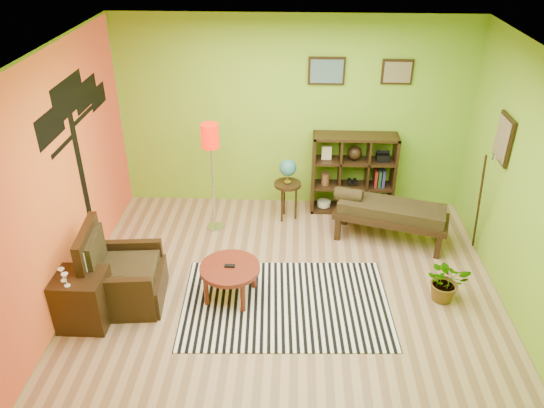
{
  "coord_description": "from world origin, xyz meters",
  "views": [
    {
      "loc": [
        0.05,
        -4.93,
        4.05
      ],
      "look_at": [
        -0.2,
        0.3,
        1.05
      ],
      "focal_mm": 35.0,
      "sensor_mm": 36.0,
      "label": 1
    }
  ],
  "objects_px": {
    "floor_lamp": "(211,146)",
    "potted_plant": "(446,285)",
    "coffee_table": "(230,271)",
    "cube_shelf": "(354,174)",
    "side_cabinet": "(83,299)",
    "armchair": "(121,279)",
    "bench": "(388,211)",
    "globe_table": "(288,175)"
  },
  "relations": [
    {
      "from": "armchair",
      "to": "globe_table",
      "type": "height_order",
      "value": "armchair"
    },
    {
      "from": "armchair",
      "to": "potted_plant",
      "type": "bearing_deg",
      "value": 2.99
    },
    {
      "from": "potted_plant",
      "to": "side_cabinet",
      "type": "bearing_deg",
      "value": -171.75
    },
    {
      "from": "potted_plant",
      "to": "cube_shelf",
      "type": "bearing_deg",
      "value": 114.06
    },
    {
      "from": "globe_table",
      "to": "bench",
      "type": "relative_size",
      "value": 0.59
    },
    {
      "from": "floor_lamp",
      "to": "bench",
      "type": "relative_size",
      "value": 0.99
    },
    {
      "from": "globe_table",
      "to": "coffee_table",
      "type": "bearing_deg",
      "value": -108.94
    },
    {
      "from": "side_cabinet",
      "to": "coffee_table",
      "type": "bearing_deg",
      "value": 18.54
    },
    {
      "from": "coffee_table",
      "to": "globe_table",
      "type": "height_order",
      "value": "globe_table"
    },
    {
      "from": "bench",
      "to": "side_cabinet",
      "type": "bearing_deg",
      "value": -152.61
    },
    {
      "from": "side_cabinet",
      "to": "floor_lamp",
      "type": "height_order",
      "value": "floor_lamp"
    },
    {
      "from": "floor_lamp",
      "to": "bench",
      "type": "xyz_separation_m",
      "value": [
        2.37,
        -0.18,
        -0.83
      ]
    },
    {
      "from": "globe_table",
      "to": "cube_shelf",
      "type": "distance_m",
      "value": 1.01
    },
    {
      "from": "cube_shelf",
      "to": "potted_plant",
      "type": "distance_m",
      "value": 2.26
    },
    {
      "from": "side_cabinet",
      "to": "cube_shelf",
      "type": "bearing_deg",
      "value": 40.04
    },
    {
      "from": "coffee_table",
      "to": "armchair",
      "type": "xyz_separation_m",
      "value": [
        -1.23,
        -0.13,
        -0.07
      ]
    },
    {
      "from": "side_cabinet",
      "to": "globe_table",
      "type": "xyz_separation_m",
      "value": [
        2.15,
        2.32,
        0.39
      ]
    },
    {
      "from": "armchair",
      "to": "floor_lamp",
      "type": "relative_size",
      "value": 0.63
    },
    {
      "from": "globe_table",
      "to": "armchair",
      "type": "bearing_deg",
      "value": -133.82
    },
    {
      "from": "coffee_table",
      "to": "potted_plant",
      "type": "xyz_separation_m",
      "value": [
        2.49,
        0.07,
        -0.16
      ]
    },
    {
      "from": "side_cabinet",
      "to": "globe_table",
      "type": "distance_m",
      "value": 3.19
    },
    {
      "from": "side_cabinet",
      "to": "floor_lamp",
      "type": "distance_m",
      "value": 2.49
    },
    {
      "from": "bench",
      "to": "coffee_table",
      "type": "bearing_deg",
      "value": -146.57
    },
    {
      "from": "side_cabinet",
      "to": "cube_shelf",
      "type": "relative_size",
      "value": 0.78
    },
    {
      "from": "floor_lamp",
      "to": "potted_plant",
      "type": "distance_m",
      "value": 3.38
    },
    {
      "from": "armchair",
      "to": "globe_table",
      "type": "xyz_separation_m",
      "value": [
        1.85,
        1.93,
        0.41
      ]
    },
    {
      "from": "coffee_table",
      "to": "globe_table",
      "type": "xyz_separation_m",
      "value": [
        0.62,
        1.8,
        0.34
      ]
    },
    {
      "from": "armchair",
      "to": "potted_plant",
      "type": "distance_m",
      "value": 3.73
    },
    {
      "from": "coffee_table",
      "to": "side_cabinet",
      "type": "xyz_separation_m",
      "value": [
        -1.53,
        -0.51,
        -0.05
      ]
    },
    {
      "from": "floor_lamp",
      "to": "bench",
      "type": "distance_m",
      "value": 2.51
    },
    {
      "from": "armchair",
      "to": "globe_table",
      "type": "distance_m",
      "value": 2.71
    },
    {
      "from": "coffee_table",
      "to": "cube_shelf",
      "type": "relative_size",
      "value": 0.58
    },
    {
      "from": "globe_table",
      "to": "bench",
      "type": "bearing_deg",
      "value": -20.29
    },
    {
      "from": "coffee_table",
      "to": "potted_plant",
      "type": "distance_m",
      "value": 2.49
    },
    {
      "from": "cube_shelf",
      "to": "potted_plant",
      "type": "bearing_deg",
      "value": -65.94
    },
    {
      "from": "cube_shelf",
      "to": "potted_plant",
      "type": "height_order",
      "value": "cube_shelf"
    },
    {
      "from": "globe_table",
      "to": "cube_shelf",
      "type": "relative_size",
      "value": 0.78
    },
    {
      "from": "coffee_table",
      "to": "side_cabinet",
      "type": "height_order",
      "value": "side_cabinet"
    },
    {
      "from": "globe_table",
      "to": "cube_shelf",
      "type": "bearing_deg",
      "value": 17.19
    },
    {
      "from": "armchair",
      "to": "bench",
      "type": "xyz_separation_m",
      "value": [
        3.21,
        1.43,
        0.15
      ]
    },
    {
      "from": "side_cabinet",
      "to": "potted_plant",
      "type": "height_order",
      "value": "side_cabinet"
    },
    {
      "from": "cube_shelf",
      "to": "bench",
      "type": "distance_m",
      "value": 0.9
    }
  ]
}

